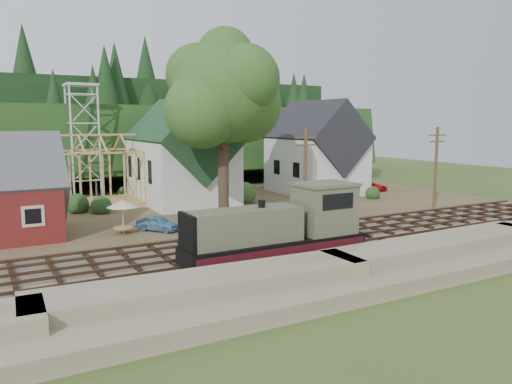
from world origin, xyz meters
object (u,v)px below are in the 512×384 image
car_blue (158,223)px  locomotive (282,230)px  car_red (371,187)px  patio_set (123,205)px

car_blue → locomotive: bearing=-107.1°
car_blue → car_red: bearing=-20.3°
locomotive → patio_set: bearing=120.3°
car_blue → patio_set: patio_set is taller
car_blue → car_red: car_blue is taller
car_red → patio_set: bearing=123.9°
car_red → patio_set: size_ratio=1.58×
locomotive → car_blue: (-4.06, 11.01, -1.15)m
locomotive → car_red: bearing=38.6°
car_blue → car_red: size_ratio=0.86×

